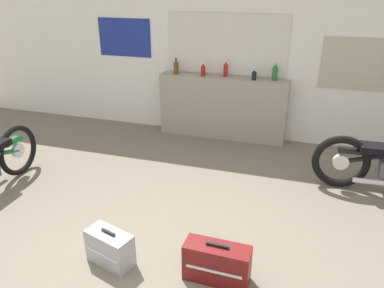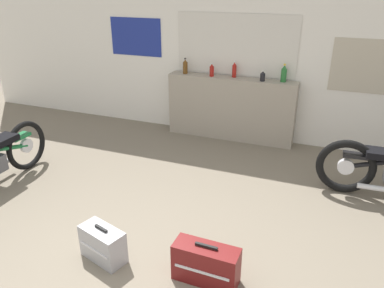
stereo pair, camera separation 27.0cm
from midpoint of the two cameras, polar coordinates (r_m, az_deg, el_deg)
The scene contains 10 objects.
ground_plane at distance 3.49m, azimuth -9.56°, elevation -20.59°, with size 24.00×24.00×0.00m, color #706656.
wall_back at distance 6.05m, azimuth 7.90°, elevation 13.98°, with size 10.00×0.07×2.80m.
sill_counter at distance 6.09m, azimuth 7.13°, elevation 5.38°, with size 2.05×0.28×1.01m.
bottle_leftmost at distance 6.15m, azimuth 0.25°, elevation 11.68°, with size 0.08×0.08×0.25m.
bottle_left_center at distance 6.00m, azimuth 4.34°, elevation 11.12°, with size 0.07×0.07×0.21m.
bottle_center at distance 5.97m, azimuth 7.78°, elevation 11.10°, with size 0.07×0.07×0.25m.
bottle_right_center at distance 5.82m, azimuth 12.04°, elevation 10.03°, with size 0.07×0.07×0.16m.
bottle_rightmost at distance 5.83m, azimuth 15.14°, elevation 10.26°, with size 0.08×0.08×0.27m.
hard_case_darkred at distance 3.38m, azimuth 4.54°, elevation -17.81°, with size 0.58×0.23×0.38m.
hard_case_silver at distance 3.66m, azimuth -11.32°, elevation -14.77°, with size 0.48×0.33×0.35m.
Camera 2 is at (1.51, -2.04, 2.43)m, focal length 35.00 mm.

